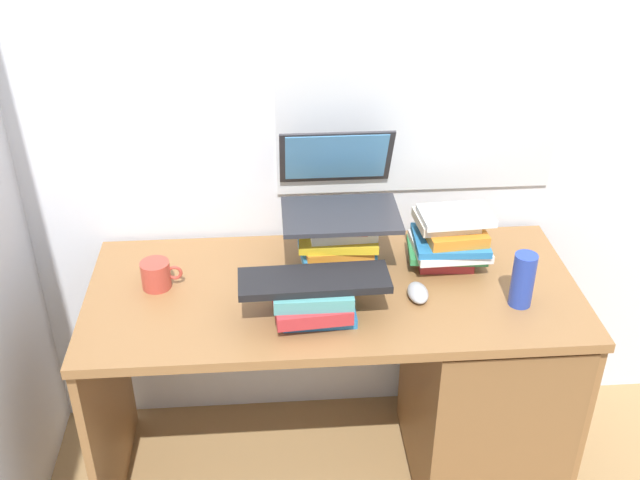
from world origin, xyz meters
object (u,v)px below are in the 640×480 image
(keyboard, at_px, (314,280))
(mug, at_px, (156,275))
(book_stack_keyboard_riser, at_px, (313,300))
(water_bottle, at_px, (523,280))
(desk, at_px, (449,376))
(laptop, at_px, (339,190))
(computer_mouse, at_px, (418,293))
(book_stack_side, at_px, (449,238))
(book_stack_tall, at_px, (339,244))

(keyboard, distance_m, mug, 0.50)
(book_stack_keyboard_riser, relative_size, water_bottle, 1.42)
(mug, height_order, water_bottle, water_bottle)
(desk, relative_size, laptop, 4.21)
(desk, distance_m, water_bottle, 0.47)
(computer_mouse, distance_m, mug, 0.78)
(book_stack_side, distance_m, computer_mouse, 0.23)
(water_bottle, bearing_deg, computer_mouse, 169.97)
(book_stack_tall, bearing_deg, laptop, 86.79)
(laptop, xyz_separation_m, computer_mouse, (0.21, -0.24, -0.22))
(keyboard, xyz_separation_m, water_bottle, (0.60, 0.01, -0.04))
(laptop, bearing_deg, water_bottle, -29.68)
(computer_mouse, relative_size, water_bottle, 0.62)
(book_stack_tall, relative_size, mug, 2.01)
(mug, bearing_deg, book_stack_keyboard_riser, -22.02)
(book_stack_tall, relative_size, laptop, 0.71)
(book_stack_side, xyz_separation_m, water_bottle, (0.16, -0.22, -0.01))
(water_bottle, bearing_deg, book_stack_side, 126.76)
(book_stack_tall, xyz_separation_m, computer_mouse, (0.22, -0.17, -0.08))
(laptop, bearing_deg, computer_mouse, -47.79)
(keyboard, bearing_deg, water_bottle, -0.34)
(book_stack_keyboard_riser, relative_size, book_stack_side, 0.94)
(book_stack_tall, distance_m, book_stack_keyboard_riser, 0.26)
(book_stack_side, height_order, computer_mouse, book_stack_side)
(laptop, bearing_deg, desk, -28.78)
(book_stack_side, relative_size, laptop, 0.72)
(desk, height_order, computer_mouse, computer_mouse)
(water_bottle, bearing_deg, laptop, 150.32)
(book_stack_side, bearing_deg, laptop, 168.95)
(book_stack_side, relative_size, water_bottle, 1.51)
(book_stack_keyboard_riser, relative_size, keyboard, 0.56)
(book_stack_tall, relative_size, computer_mouse, 2.38)
(book_stack_side, bearing_deg, desk, -84.76)
(book_stack_side, relative_size, mug, 2.04)
(mug, bearing_deg, laptop, 12.21)
(book_stack_keyboard_riser, bearing_deg, water_bottle, 1.71)
(desk, distance_m, mug, 0.99)
(book_stack_side, xyz_separation_m, keyboard, (-0.43, -0.23, 0.02))
(book_stack_tall, height_order, mug, book_stack_tall)
(book_stack_side, height_order, laptop, laptop)
(book_stack_tall, xyz_separation_m, book_stack_side, (0.34, 0.00, 0.00))
(book_stack_keyboard_riser, xyz_separation_m, keyboard, (0.00, 0.00, 0.06))
(laptop, xyz_separation_m, mug, (-0.56, -0.12, -0.20))
(book_stack_side, bearing_deg, keyboard, -151.67)
(book_stack_keyboard_riser, relative_size, laptop, 0.68)
(book_stack_keyboard_riser, xyz_separation_m, water_bottle, (0.60, 0.02, 0.03))
(book_stack_tall, bearing_deg, desk, -19.14)
(book_stack_tall, bearing_deg, book_stack_keyboard_riser, -111.87)
(water_bottle, bearing_deg, keyboard, -178.75)
(book_stack_keyboard_riser, distance_m, computer_mouse, 0.32)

